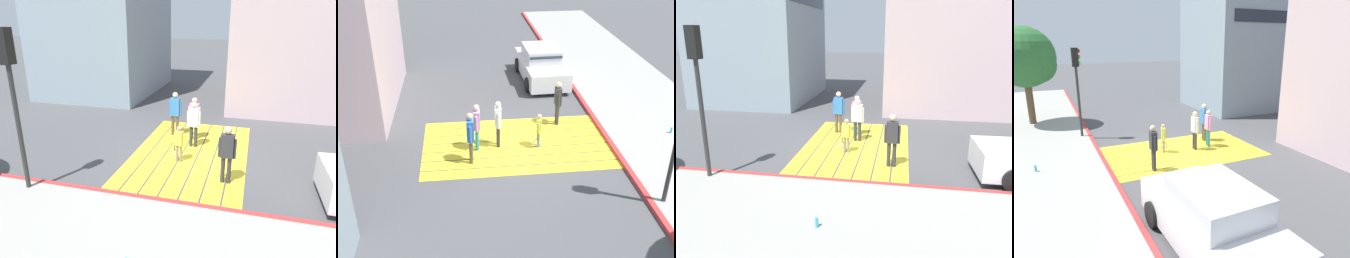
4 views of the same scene
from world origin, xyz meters
The scene contains 11 objects.
ground_plane centered at (0.00, 0.00, 0.00)m, with size 120.00×120.00×0.00m, color #4C4C4F.
crosswalk_stripes centered at (0.00, 0.00, 0.01)m, with size 6.40×3.80×0.01m.
curb_painted centered at (-3.25, 0.00, 0.07)m, with size 0.16×40.00×0.13m, color #BC3333.
building_far_north centered at (8.50, 7.08, 5.40)m, with size 8.00×6.03×10.80m.
building_far_south centered at (8.50, -4.17, 4.15)m, with size 8.00×7.03×8.30m.
traffic_light_corner centered at (-3.58, 3.73, 3.04)m, with size 0.39×0.28×4.24m.
pedestrian_adult_lead centered at (0.62, 0.04, 0.97)m, with size 0.22×0.49×1.67m.
pedestrian_adult_trailing centered at (1.34, 0.16, 0.96)m, with size 0.24×0.48×1.65m.
pedestrian_adult_side centered at (1.58, 0.96, 1.02)m, with size 0.24×0.51×1.75m.
pedestrian_teen_behind centered at (-1.74, -1.36, 0.99)m, with size 0.24×0.50×1.69m.
pedestrian_child_with_racket centered at (-0.74, 0.25, 0.69)m, with size 0.32×0.39×1.23m.
Camera 1 is at (-9.77, -1.91, 4.44)m, focal length 33.44 mm.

